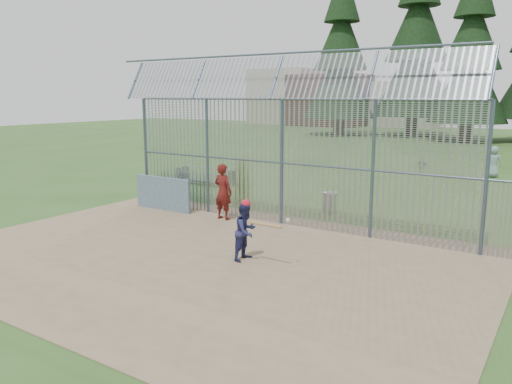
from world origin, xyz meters
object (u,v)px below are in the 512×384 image
Objects in this scene: onlooker at (223,192)px; batter at (246,231)px; trash_can at (329,202)px; bleacher at (205,175)px; dugout_wall at (163,193)px.

batter is at bearing 137.72° from onlooker.
bleacher is at bearing 162.62° from trash_can.
onlooker is 0.63× the size of bleacher.
batter is 1.77× the size of trash_can.
batter reaches higher than dugout_wall.
onlooker is 2.29× the size of trash_can.
onlooker reaches higher than bleacher.
batter is 0.77× the size of onlooker.
dugout_wall is at bearing -66.73° from bleacher.
batter is at bearing -28.08° from dugout_wall.
onlooker is at bearing -46.40° from bleacher.
batter is 4.29m from onlooker.
trash_can reaches higher than bleacher.
bleacher is at bearing 46.76° from batter.
batter reaches higher than bleacher.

